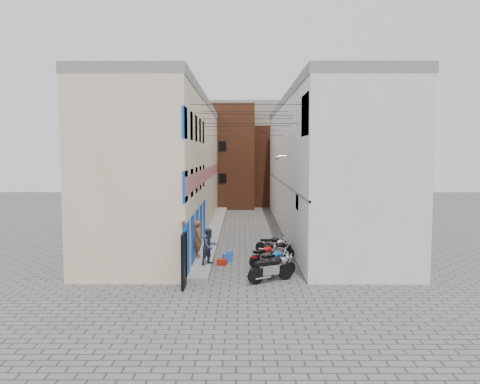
{
  "coord_description": "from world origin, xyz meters",
  "views": [
    {
      "loc": [
        -0.22,
        -18.75,
        5.38
      ],
      "look_at": [
        -0.31,
        9.58,
        3.0
      ],
      "focal_mm": 35.0,
      "sensor_mm": 36.0,
      "label": 1
    }
  ],
  "objects_px": {
    "motorcycle_b": "(280,265)",
    "motorcycle_g": "(271,243)",
    "motorcycle_f": "(278,246)",
    "motorcycle_d": "(264,254)",
    "person_b": "(209,246)",
    "motorcycle_e": "(276,249)",
    "red_crate": "(222,262)",
    "water_jug_near": "(225,259)",
    "water_jug_far": "(230,256)",
    "motorcycle_a": "(271,267)",
    "motorcycle_c": "(274,259)",
    "person_a": "(198,239)"
  },
  "relations": [
    {
      "from": "motorcycle_d",
      "to": "motorcycle_a",
      "type": "bearing_deg",
      "value": -39.95
    },
    {
      "from": "motorcycle_a",
      "to": "motorcycle_e",
      "type": "distance_m",
      "value": 3.99
    },
    {
      "from": "motorcycle_g",
      "to": "water_jug_near",
      "type": "relative_size",
      "value": 3.73
    },
    {
      "from": "motorcycle_b",
      "to": "motorcycle_c",
      "type": "height_order",
      "value": "motorcycle_c"
    },
    {
      "from": "motorcycle_a",
      "to": "motorcycle_d",
      "type": "distance_m",
      "value": 2.86
    },
    {
      "from": "person_a",
      "to": "water_jug_near",
      "type": "bearing_deg",
      "value": -110.05
    },
    {
      "from": "water_jug_far",
      "to": "red_crate",
      "type": "height_order",
      "value": "water_jug_far"
    },
    {
      "from": "motorcycle_f",
      "to": "person_b",
      "type": "distance_m",
      "value": 4.47
    },
    {
      "from": "motorcycle_c",
      "to": "motorcycle_f",
      "type": "distance_m",
      "value": 3.09
    },
    {
      "from": "motorcycle_a",
      "to": "motorcycle_f",
      "type": "height_order",
      "value": "motorcycle_a"
    },
    {
      "from": "motorcycle_c",
      "to": "motorcycle_e",
      "type": "bearing_deg",
      "value": 134.89
    },
    {
      "from": "motorcycle_e",
      "to": "red_crate",
      "type": "distance_m",
      "value": 2.93
    },
    {
      "from": "motorcycle_d",
      "to": "red_crate",
      "type": "height_order",
      "value": "motorcycle_d"
    },
    {
      "from": "motorcycle_g",
      "to": "person_b",
      "type": "xyz_separation_m",
      "value": [
        -3.09,
        -3.78,
        0.58
      ]
    },
    {
      "from": "person_a",
      "to": "water_jug_near",
      "type": "distance_m",
      "value": 1.64
    },
    {
      "from": "motorcycle_c",
      "to": "person_b",
      "type": "relative_size",
      "value": 1.12
    },
    {
      "from": "motorcycle_c",
      "to": "person_a",
      "type": "height_order",
      "value": "person_a"
    },
    {
      "from": "motorcycle_b",
      "to": "motorcycle_f",
      "type": "bearing_deg",
      "value": 141.32
    },
    {
      "from": "motorcycle_d",
      "to": "person_b",
      "type": "xyz_separation_m",
      "value": [
        -2.57,
        -0.79,
        0.54
      ]
    },
    {
      "from": "motorcycle_e",
      "to": "red_crate",
      "type": "relative_size",
      "value": 4.18
    },
    {
      "from": "motorcycle_g",
      "to": "person_a",
      "type": "xyz_separation_m",
      "value": [
        -3.74,
        -2.38,
        0.66
      ]
    },
    {
      "from": "water_jug_far",
      "to": "person_b",
      "type": "bearing_deg",
      "value": -117.74
    },
    {
      "from": "water_jug_near",
      "to": "water_jug_far",
      "type": "distance_m",
      "value": 0.51
    },
    {
      "from": "person_b",
      "to": "water_jug_far",
      "type": "distance_m",
      "value": 2.07
    },
    {
      "from": "motorcycle_c",
      "to": "person_a",
      "type": "relative_size",
      "value": 1.03
    },
    {
      "from": "water_jug_far",
      "to": "motorcycle_f",
      "type": "bearing_deg",
      "value": 25.22
    },
    {
      "from": "motorcycle_a",
      "to": "water_jug_near",
      "type": "height_order",
      "value": "motorcycle_a"
    },
    {
      "from": "motorcycle_a",
      "to": "water_jug_near",
      "type": "bearing_deg",
      "value": -177.26
    },
    {
      "from": "motorcycle_a",
      "to": "motorcycle_c",
      "type": "distance_m",
      "value": 1.88
    },
    {
      "from": "motorcycle_f",
      "to": "motorcycle_g",
      "type": "relative_size",
      "value": 1.01
    },
    {
      "from": "motorcycle_c",
      "to": "water_jug_far",
      "type": "height_order",
      "value": "motorcycle_c"
    },
    {
      "from": "motorcycle_d",
      "to": "motorcycle_f",
      "type": "height_order",
      "value": "motorcycle_d"
    },
    {
      "from": "person_b",
      "to": "motorcycle_a",
      "type": "bearing_deg",
      "value": -82.93
    },
    {
      "from": "motorcycle_b",
      "to": "motorcycle_d",
      "type": "xyz_separation_m",
      "value": [
        -0.57,
        1.98,
        0.05
      ]
    },
    {
      "from": "person_b",
      "to": "motorcycle_f",
      "type": "bearing_deg",
      "value": -5.47
    },
    {
      "from": "person_a",
      "to": "person_b",
      "type": "relative_size",
      "value": 1.09
    },
    {
      "from": "motorcycle_a",
      "to": "motorcycle_f",
      "type": "bearing_deg",
      "value": 143.2
    },
    {
      "from": "motorcycle_a",
      "to": "red_crate",
      "type": "height_order",
      "value": "motorcycle_a"
    },
    {
      "from": "motorcycle_e",
      "to": "red_crate",
      "type": "height_order",
      "value": "motorcycle_e"
    },
    {
      "from": "motorcycle_f",
      "to": "red_crate",
      "type": "bearing_deg",
      "value": -88.7
    },
    {
      "from": "motorcycle_c",
      "to": "motorcycle_d",
      "type": "distance_m",
      "value": 1.07
    },
    {
      "from": "motorcycle_e",
      "to": "water_jug_near",
      "type": "relative_size",
      "value": 4.09
    },
    {
      "from": "motorcycle_c",
      "to": "water_jug_far",
      "type": "xyz_separation_m",
      "value": [
        -2.08,
        1.88,
        -0.29
      ]
    },
    {
      "from": "motorcycle_a",
      "to": "motorcycle_d",
      "type": "xyz_separation_m",
      "value": [
        -0.13,
        2.86,
        -0.08
      ]
    },
    {
      "from": "motorcycle_c",
      "to": "red_crate",
      "type": "distance_m",
      "value": 2.69
    },
    {
      "from": "motorcycle_c",
      "to": "motorcycle_f",
      "type": "relative_size",
      "value": 1.06
    },
    {
      "from": "person_b",
      "to": "red_crate",
      "type": "xyz_separation_m",
      "value": [
        0.52,
        0.85,
        -0.94
      ]
    },
    {
      "from": "motorcycle_b",
      "to": "motorcycle_g",
      "type": "relative_size",
      "value": 1.0
    },
    {
      "from": "red_crate",
      "to": "person_a",
      "type": "bearing_deg",
      "value": 154.8
    },
    {
      "from": "motorcycle_a",
      "to": "motorcycle_f",
      "type": "relative_size",
      "value": 1.24
    }
  ]
}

